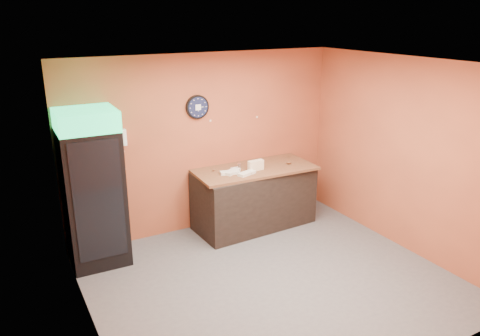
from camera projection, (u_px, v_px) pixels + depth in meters
floor at (271, 280)px, 6.17m from camera, size 4.50×4.50×0.00m
back_wall at (205, 143)px, 7.39m from camera, size 4.50×0.02×2.80m
left_wall at (85, 217)px, 4.70m from camera, size 0.02×4.00×2.80m
right_wall at (404, 155)px, 6.76m from camera, size 0.02×4.00×2.80m
ceiling at (276, 64)px, 5.29m from camera, size 4.50×4.00×0.02m
beverage_cooler at (94, 191)px, 6.32m from camera, size 0.78×0.80×2.18m
prep_counter at (254, 198)px, 7.63m from camera, size 1.96×0.94×0.96m
wall_clock at (197, 107)px, 7.13m from camera, size 0.37×0.06×0.37m
wall_phone at (122, 138)px, 6.66m from camera, size 0.13×0.11×0.24m
butcher_paper at (254, 169)px, 7.47m from camera, size 1.98×0.98×0.04m
sub_roll_stack at (256, 165)px, 7.33m from camera, size 0.26×0.10×0.16m
wrapped_sandwich_left at (230, 172)px, 7.19m from camera, size 0.32×0.19×0.04m
wrapped_sandwich_mid at (247, 173)px, 7.15m from camera, size 0.32×0.21×0.04m
wrapped_sandwich_right at (232, 172)px, 7.22m from camera, size 0.33×0.26×0.04m
kitchen_tool at (239, 165)px, 7.48m from camera, size 0.07×0.07×0.07m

